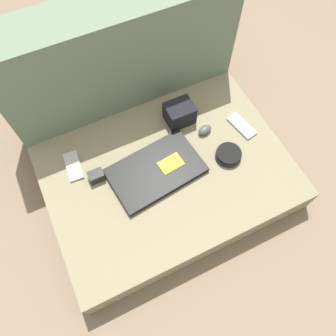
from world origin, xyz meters
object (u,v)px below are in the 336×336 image
object	(u,v)px
speaker_puck	(229,155)
phone_black	(73,166)
laptop	(156,170)
computer_mouse	(205,130)
phone_silver	(242,126)
camera_pouch	(180,113)
charger_brick	(96,176)

from	to	relation	value
speaker_puck	phone_black	bearing A→B (deg)	158.53
laptop	computer_mouse	distance (m)	0.27
phone_silver	camera_pouch	distance (m)	0.26
speaker_puck	camera_pouch	xyz separation A→B (m)	(-0.09, 0.24, 0.03)
laptop	charger_brick	xyz separation A→B (m)	(-0.21, 0.07, 0.01)
phone_black	charger_brick	bearing A→B (deg)	-48.25
computer_mouse	phone_black	xyz separation A→B (m)	(-0.53, 0.08, -0.01)
phone_silver	charger_brick	xyz separation A→B (m)	(-0.62, 0.04, 0.01)
phone_silver	phone_black	distance (m)	0.70
phone_silver	charger_brick	world-z (taller)	charger_brick
speaker_puck	phone_black	size ratio (longest dim) A/B	0.78
computer_mouse	phone_silver	size ratio (longest dim) A/B	0.49
computer_mouse	phone_black	world-z (taller)	computer_mouse
computer_mouse	charger_brick	xyz separation A→B (m)	(-0.47, -0.01, 0.00)
laptop	phone_silver	size ratio (longest dim) A/B	2.69
phone_silver	charger_brick	bearing A→B (deg)	165.26
laptop	charger_brick	distance (m)	0.23
computer_mouse	camera_pouch	size ratio (longest dim) A/B	0.60
charger_brick	phone_black	bearing A→B (deg)	127.01
speaker_puck	charger_brick	size ratio (longest dim) A/B	1.77
computer_mouse	phone_silver	bearing A→B (deg)	-28.95
laptop	speaker_puck	size ratio (longest dim) A/B	3.64
laptop	phone_black	distance (m)	0.32
camera_pouch	charger_brick	bearing A→B (deg)	-165.00
speaker_puck	camera_pouch	distance (m)	0.26
laptop	phone_black	xyz separation A→B (m)	(-0.28, 0.16, -0.01)
phone_black	phone_silver	bearing A→B (deg)	-5.44
laptop	camera_pouch	bearing A→B (deg)	36.94
computer_mouse	phone_black	size ratio (longest dim) A/B	0.51
phone_black	speaker_puck	bearing A→B (deg)	-16.73
phone_silver	phone_black	xyz separation A→B (m)	(-0.69, 0.12, -0.00)
phone_silver	camera_pouch	xyz separation A→B (m)	(-0.22, 0.14, 0.04)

